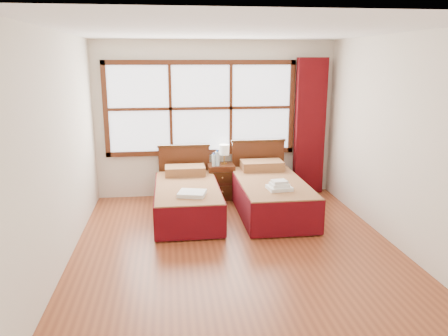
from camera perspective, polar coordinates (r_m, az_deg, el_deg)
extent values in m
plane|color=brown|center=(5.58, 1.53, -10.20)|extent=(4.50, 4.50, 0.00)
plane|color=white|center=(5.10, 1.73, 17.52)|extent=(4.50, 4.50, 0.00)
plane|color=silver|center=(7.39, -1.09, 6.32)|extent=(4.00, 0.00, 4.00)
plane|color=silver|center=(5.26, -20.45, 2.30)|extent=(0.00, 4.50, 4.50)
plane|color=silver|center=(5.84, 21.45, 3.29)|extent=(0.00, 4.50, 4.50)
cube|color=white|center=(7.31, -3.04, 7.81)|extent=(3.00, 0.02, 1.40)
cube|color=#4A2110|center=(7.41, -2.96, 2.09)|extent=(3.16, 0.06, 0.08)
cube|color=#4A2110|center=(7.25, -3.11, 13.61)|extent=(3.16, 0.06, 0.08)
cube|color=#4A2110|center=(7.34, -15.21, 7.36)|extent=(0.08, 0.06, 1.56)
cube|color=#4A2110|center=(7.56, 8.80, 7.87)|extent=(0.08, 0.06, 1.56)
cube|color=#4A2110|center=(7.27, -7.00, 7.69)|extent=(0.05, 0.05, 1.40)
cube|color=#4A2110|center=(7.34, 0.90, 7.85)|extent=(0.05, 0.05, 1.40)
cube|color=#4A2110|center=(7.29, -3.03, 7.79)|extent=(3.00, 0.05, 0.05)
cube|color=#57080D|center=(7.61, 11.14, 5.30)|extent=(0.50, 0.16, 2.30)
cube|color=#3A1F0C|center=(6.53, -4.79, -5.32)|extent=(0.81, 1.62, 0.26)
cube|color=#621F0E|center=(6.45, -4.84, -3.29)|extent=(0.91, 1.80, 0.22)
cube|color=#5E0911|center=(6.49, -8.84, -4.51)|extent=(0.03, 1.80, 0.45)
cube|color=#5E0911|center=(6.52, -0.81, -4.24)|extent=(0.03, 1.80, 0.45)
cube|color=#5E0911|center=(5.65, -4.39, -7.23)|extent=(0.91, 0.03, 0.45)
cube|color=#621F0E|center=(7.03, -5.11, -0.32)|extent=(0.63, 0.37, 0.14)
cube|color=#4A2110|center=(7.41, -5.20, -0.49)|extent=(0.85, 0.06, 0.88)
cube|color=#3A1F0C|center=(7.31, -5.28, 2.92)|extent=(0.88, 0.08, 0.04)
cube|color=#3A1F0C|center=(6.69, 6.14, -4.78)|extent=(0.86, 1.72, 0.28)
cube|color=#621F0E|center=(6.62, 6.19, -2.67)|extent=(0.96, 1.91, 0.23)
cube|color=#5E0911|center=(6.56, 2.05, -4.00)|extent=(0.03, 1.91, 0.48)
cube|color=#5E0911|center=(6.78, 10.14, -3.62)|extent=(0.03, 1.91, 0.48)
cube|color=#5E0911|center=(5.79, 8.34, -6.67)|extent=(0.96, 0.03, 0.48)
cube|color=#621F0E|center=(7.22, 4.97, 0.35)|extent=(0.67, 0.39, 0.15)
cube|color=#4A2110|center=(7.55, 4.44, 0.02)|extent=(0.90, 0.06, 0.94)
cube|color=#3A1F0C|center=(7.45, 4.51, 3.58)|extent=(0.94, 0.08, 0.04)
cube|color=#4A2110|center=(7.35, -0.43, -1.73)|extent=(0.44, 0.39, 0.59)
cube|color=#3A1F0C|center=(7.19, -0.23, -3.07)|extent=(0.39, 0.02, 0.18)
cube|color=#3A1F0C|center=(7.12, -0.23, -1.27)|extent=(0.39, 0.02, 0.18)
sphere|color=#AE7B3B|center=(7.17, -0.21, -3.11)|extent=(0.03, 0.03, 0.03)
sphere|color=#AE7B3B|center=(7.11, -0.21, -1.31)|extent=(0.03, 0.03, 0.03)
cube|color=white|center=(5.97, -4.21, -3.34)|extent=(0.43, 0.40, 0.06)
cube|color=white|center=(6.16, 7.22, -2.59)|extent=(0.35, 0.31, 0.05)
cube|color=white|center=(6.14, 7.24, -2.17)|extent=(0.26, 0.24, 0.05)
cube|color=white|center=(6.13, 7.25, -1.78)|extent=(0.22, 0.19, 0.04)
cylinder|color=#B38439|center=(7.31, 0.02, 0.62)|extent=(0.10, 0.10, 0.02)
cylinder|color=#B38439|center=(7.29, 0.02, 1.23)|extent=(0.02, 0.02, 0.14)
cylinder|color=white|center=(7.26, 0.02, 2.41)|extent=(0.17, 0.17, 0.17)
cylinder|color=silver|center=(7.14, -1.35, 1.02)|extent=(0.06, 0.06, 0.19)
cylinder|color=#184CB6|center=(7.11, -1.36, 1.88)|extent=(0.03, 0.03, 0.03)
cylinder|color=silver|center=(7.15, -0.88, 1.22)|extent=(0.07, 0.07, 0.24)
cylinder|color=#184CB6|center=(7.13, -0.89, 2.27)|extent=(0.03, 0.03, 0.03)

